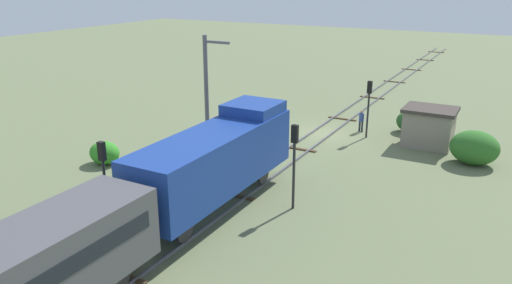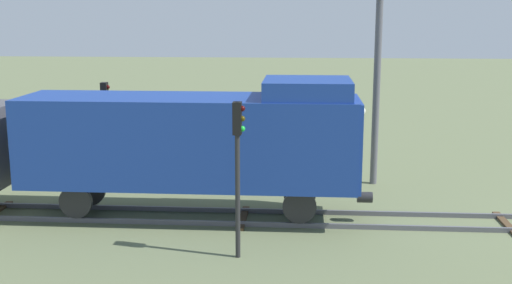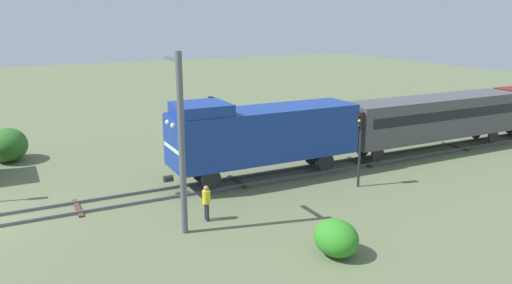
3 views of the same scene
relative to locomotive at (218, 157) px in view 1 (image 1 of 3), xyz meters
The scene contains 13 objects.
ground_plane 14.86m from the locomotive, 90.00° to the right, with size 156.40×156.40×0.00m, color #66704C.
railway_track 14.84m from the locomotive, 90.00° to the right, with size 2.40×104.27×0.16m.
locomotive is the anchor object (origin of this frame).
traffic_signal_near 15.43m from the locomotive, 101.97° to the right, with size 0.32×0.34×4.24m.
traffic_signal_mid 3.83m from the locomotive, 152.84° to the right, with size 0.32×0.34×4.47m.
traffic_signal_far 5.49m from the locomotive, 49.02° to the left, with size 0.32×0.34×4.21m.
worker_near_track 16.55m from the locomotive, 98.38° to the right, with size 0.38×0.38×1.70m.
worker_by_signal 6.84m from the locomotive, 50.50° to the right, with size 0.38×0.38×1.70m.
catenary_mast 8.24m from the locomotive, 52.53° to the right, with size 1.94×0.28×7.89m.
relay_hut 17.14m from the locomotive, 116.05° to the right, with size 3.50×2.90×2.74m.
bush_near 16.97m from the locomotive, 129.50° to the right, with size 2.99×2.45×2.18m, color #2F6A26.
bush_mid 19.04m from the locomotive, 107.80° to the right, with size 2.29×1.87×1.67m, color #295926.
bush_far 10.12m from the locomotive, 10.46° to the right, with size 2.02×1.65×1.47m, color #328A26.
Camera 1 is at (-12.93, 34.19, 11.39)m, focal length 35.00 mm.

